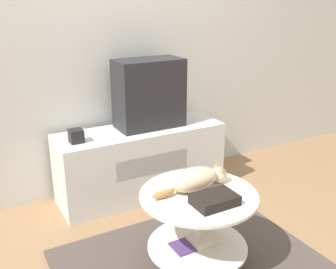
# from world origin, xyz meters

# --- Properties ---
(ground_plane) EXTENTS (12.00, 12.00, 0.00)m
(ground_plane) POSITION_xyz_m (0.00, 0.00, 0.00)
(ground_plane) COLOR #93704C
(wall_back) EXTENTS (8.00, 0.05, 2.60)m
(wall_back) POSITION_xyz_m (0.00, 1.30, 1.30)
(wall_back) COLOR silver
(wall_back) RESTS_ON ground_plane
(rug) EXTENTS (1.56, 1.11, 0.02)m
(rug) POSITION_xyz_m (0.00, 0.00, 0.01)
(rug) COLOR #4C423D
(rug) RESTS_ON ground_plane
(tv_stand) EXTENTS (1.38, 0.44, 0.58)m
(tv_stand) POSITION_xyz_m (0.14, 1.00, 0.29)
(tv_stand) COLOR silver
(tv_stand) RESTS_ON ground_plane
(tv) EXTENTS (0.54, 0.29, 0.55)m
(tv) POSITION_xyz_m (0.24, 1.03, 0.86)
(tv) COLOR #232326
(tv) RESTS_ON tv_stand
(speaker) EXTENTS (0.10, 0.10, 0.10)m
(speaker) POSITION_xyz_m (-0.40, 0.95, 0.63)
(speaker) COLOR black
(speaker) RESTS_ON tv_stand
(coffee_table) EXTENTS (0.70, 0.70, 0.48)m
(coffee_table) POSITION_xyz_m (0.04, -0.04, 0.32)
(coffee_table) COLOR #B2B2B7
(coffee_table) RESTS_ON rug
(dvd_box) EXTENTS (0.24, 0.17, 0.06)m
(dvd_box) POSITION_xyz_m (0.04, -0.18, 0.53)
(dvd_box) COLOR black
(dvd_box) RESTS_ON coffee_table
(cat) EXTENTS (0.52, 0.18, 0.14)m
(cat) POSITION_xyz_m (0.05, 0.02, 0.57)
(cat) COLOR beige
(cat) RESTS_ON coffee_table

